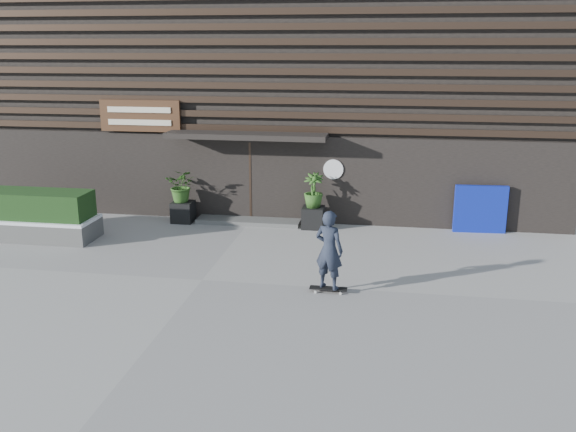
% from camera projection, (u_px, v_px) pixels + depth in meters
% --- Properties ---
extents(ground, '(80.00, 80.00, 0.00)m').
position_uv_depth(ground, '(202.00, 280.00, 13.56)').
color(ground, '#9C9994').
rests_on(ground, ground).
extents(entrance_step, '(3.00, 0.80, 0.12)m').
position_uv_depth(entrance_step, '(249.00, 221.00, 17.92)').
color(entrance_step, '#4F4F4D').
rests_on(entrance_step, ground).
extents(planter_pot_left, '(0.60, 0.60, 0.60)m').
position_uv_depth(planter_pot_left, '(183.00, 212.00, 17.96)').
color(planter_pot_left, black).
rests_on(planter_pot_left, ground).
extents(bamboo_left, '(0.86, 0.75, 0.96)m').
position_uv_depth(bamboo_left, '(182.00, 186.00, 17.75)').
color(bamboo_left, '#2D591E').
rests_on(bamboo_left, planter_pot_left).
extents(planter_pot_right, '(0.60, 0.60, 0.60)m').
position_uv_depth(planter_pot_right, '(313.00, 217.00, 17.36)').
color(planter_pot_right, black).
rests_on(planter_pot_right, ground).
extents(bamboo_right, '(0.54, 0.54, 0.96)m').
position_uv_depth(bamboo_right, '(313.00, 190.00, 17.16)').
color(bamboo_right, '#2D591E').
rests_on(bamboo_right, planter_pot_right).
extents(raised_bed, '(3.50, 1.20, 0.50)m').
position_uv_depth(raised_bed, '(32.00, 229.00, 16.49)').
color(raised_bed, '#4B4B49').
rests_on(raised_bed, ground).
extents(snow_layer, '(3.50, 1.20, 0.08)m').
position_uv_depth(snow_layer, '(30.00, 218.00, 16.41)').
color(snow_layer, white).
rests_on(snow_layer, raised_bed).
extents(hedge, '(3.30, 1.00, 0.70)m').
position_uv_depth(hedge, '(29.00, 204.00, 16.31)').
color(hedge, '#163413').
rests_on(hedge, snow_layer).
extents(blue_tarp, '(1.41, 0.19, 1.32)m').
position_uv_depth(blue_tarp, '(480.00, 209.00, 16.84)').
color(blue_tarp, '#0B1996').
rests_on(blue_tarp, ground).
extents(building, '(18.00, 11.00, 8.00)m').
position_uv_depth(building, '(280.00, 74.00, 21.97)').
color(building, black).
rests_on(building, ground).
extents(skateboarder, '(0.78, 0.59, 1.76)m').
position_uv_depth(skateboarder, '(329.00, 250.00, 12.65)').
color(skateboarder, black).
rests_on(skateboarder, ground).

